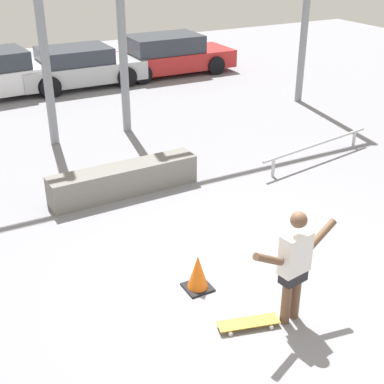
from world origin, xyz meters
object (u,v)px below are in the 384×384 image
Objects in this scene: parked_car_silver at (79,67)px; traffic_cone at (198,273)px; skateboard at (248,323)px; parked_car_red at (168,55)px; skateboarder at (294,263)px; grind_rail at (317,146)px; grind_box at (124,179)px.

parked_car_silver reaches higher than traffic_cone.
parked_car_red reaches higher than skateboard.
traffic_cone reaches higher than skateboard.
skateboarder is 1.48m from traffic_cone.
parked_car_red is at bearing 66.02° from traffic_cone.
parked_car_silver is at bearing 80.61° from traffic_cone.
parked_car_silver reaches higher than skateboard.
grind_rail is 5.94× the size of traffic_cone.
parked_car_red reaches higher than parked_car_silver.
parked_car_red is (4.82, 12.25, 0.57)m from skateboard.
parked_car_silver is 0.89× the size of parked_car_red.
skateboarder reaches higher than traffic_cone.
parked_car_silver is 7.35× the size of traffic_cone.
grind_rail is 0.81× the size of parked_car_silver.
traffic_cone is at bearing -99.54° from parked_car_silver.
traffic_cone is at bearing -93.96° from grind_box.
skateboarder reaches higher than grind_rail.
skateboard is (-0.55, 0.12, -0.80)m from skateboarder.
skateboard is at bearing -138.31° from grind_rail.
grind_box is 0.65× the size of parked_car_red.
grind_rail is (4.21, -0.51, 0.06)m from grind_box.
grind_rail is 0.72× the size of parked_car_red.
traffic_cone is at bearing -147.90° from grind_rail.
parked_car_silver is (1.12, 12.27, -0.27)m from skateboarder.
parked_car_silver is at bearing 97.19° from skateboard.
skateboard is at bearing 158.24° from skateboarder.
skateboarder is at bearing 2.18° from skateboard.
skateboard is at bearing -80.07° from traffic_cone.
traffic_cone is at bearing 114.92° from skateboard.
skateboarder reaches higher than parked_car_red.
grind_box is 0.91× the size of grind_rail.
parked_car_red is at bearing 83.51° from skateboard.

